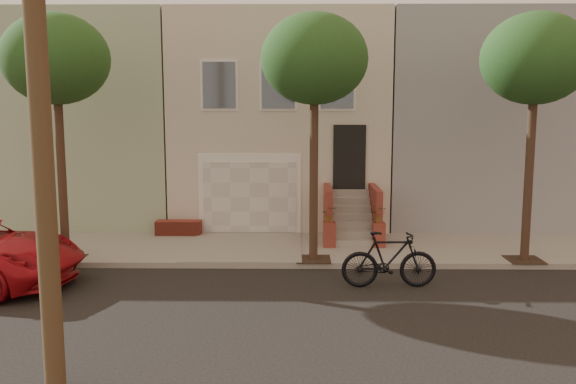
{
  "coord_description": "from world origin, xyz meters",
  "views": [
    {
      "loc": [
        0.52,
        -11.61,
        4.16
      ],
      "look_at": [
        0.35,
        3.0,
        2.06
      ],
      "focal_mm": 37.96,
      "sensor_mm": 36.0,
      "label": 1
    }
  ],
  "objects": [
    {
      "name": "ground",
      "position": [
        0.0,
        0.0,
        0.0
      ],
      "size": [
        90.0,
        90.0,
        0.0
      ],
      "primitive_type": "plane",
      "color": "black",
      "rests_on": "ground"
    },
    {
      "name": "sidewalk",
      "position": [
        0.0,
        5.35,
        0.07
      ],
      "size": [
        40.0,
        3.7,
        0.15
      ],
      "primitive_type": "cube",
      "color": "gray",
      "rests_on": "ground"
    },
    {
      "name": "house_row",
      "position": [
        0.0,
        11.19,
        3.64
      ],
      "size": [
        33.1,
        11.7,
        7.0
      ],
      "color": "beige",
      "rests_on": "sidewalk"
    },
    {
      "name": "tree_left",
      "position": [
        -5.5,
        3.9,
        5.26
      ],
      "size": [
        2.7,
        2.57,
        6.3
      ],
      "color": "#2D2116",
      "rests_on": "sidewalk"
    },
    {
      "name": "tree_mid",
      "position": [
        1.0,
        3.9,
        5.26
      ],
      "size": [
        2.7,
        2.57,
        6.3
      ],
      "color": "#2D2116",
      "rests_on": "sidewalk"
    },
    {
      "name": "tree_right",
      "position": [
        6.5,
        3.9,
        5.26
      ],
      "size": [
        2.7,
        2.57,
        6.3
      ],
      "color": "#2D2116",
      "rests_on": "sidewalk"
    },
    {
      "name": "motorcycle",
      "position": [
        2.67,
        1.95,
        0.65
      ],
      "size": [
        2.19,
        0.68,
        1.31
      ],
      "primitive_type": "imported",
      "rotation": [
        0.0,
        0.0,
        1.6
      ],
      "color": "black",
      "rests_on": "ground"
    }
  ]
}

